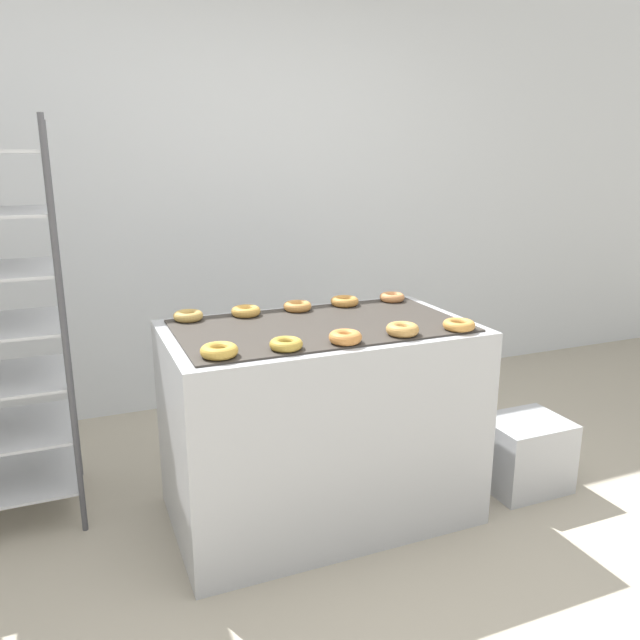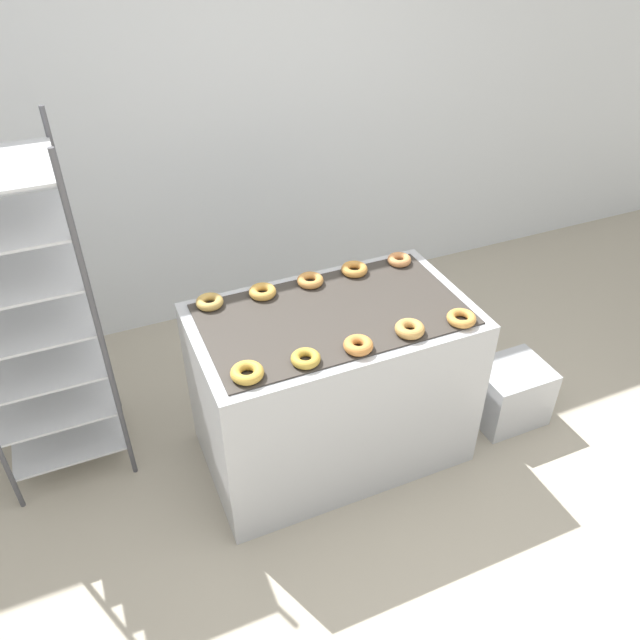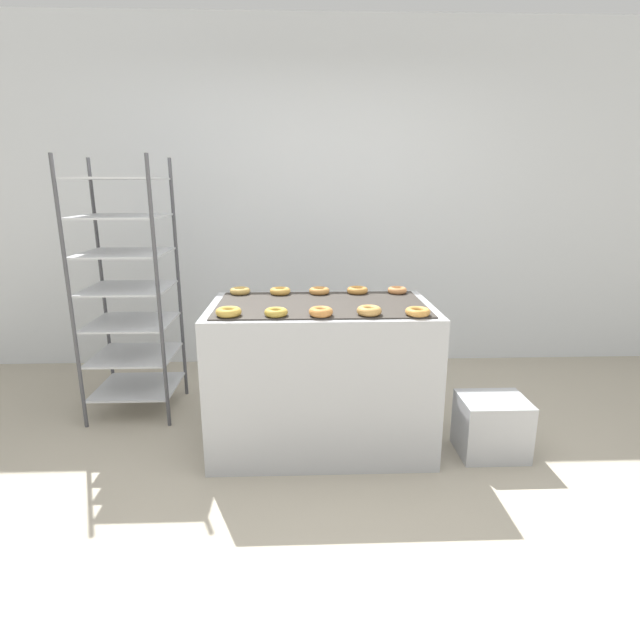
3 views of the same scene
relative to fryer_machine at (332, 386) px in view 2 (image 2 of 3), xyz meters
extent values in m
plane|color=#B2A893|center=(0.00, -0.62, -0.43)|extent=(14.00, 14.00, 0.00)
cube|color=silver|center=(0.00, 1.50, 0.97)|extent=(8.00, 0.05, 2.80)
cube|color=#B7BABF|center=(0.00, 0.00, 0.00)|extent=(1.28, 0.75, 0.86)
cube|color=#38332D|center=(0.00, 0.00, 0.43)|extent=(1.17, 0.66, 0.01)
cube|color=#262628|center=(0.35, -0.33, 0.17)|extent=(0.12, 0.07, 0.10)
cylinder|color=#4C4C51|center=(-0.99, 0.25, 0.42)|extent=(0.02, 0.02, 1.70)
cylinder|color=#4C4C51|center=(-0.99, 0.76, 0.42)|extent=(0.02, 0.02, 1.70)
cube|color=silver|center=(-1.25, 0.50, -0.26)|extent=(0.54, 0.51, 0.01)
cube|color=silver|center=(-1.25, 0.50, -0.03)|extent=(0.54, 0.51, 0.01)
cube|color=silver|center=(-1.25, 0.50, 0.20)|extent=(0.54, 0.51, 0.01)
cube|color=silver|center=(-1.25, 0.50, 0.43)|extent=(0.54, 0.51, 0.01)
cube|color=silver|center=(-1.25, 0.50, 0.67)|extent=(0.54, 0.51, 0.01)
cube|color=#B7BABF|center=(0.99, -0.17, -0.26)|extent=(0.38, 0.31, 0.34)
torus|color=gold|center=(-0.49, -0.26, 0.46)|extent=(0.13, 0.13, 0.04)
torus|color=gold|center=(-0.24, -0.27, 0.45)|extent=(0.12, 0.12, 0.04)
torus|color=#CE823D|center=(-0.01, -0.28, 0.46)|extent=(0.13, 0.13, 0.04)
torus|color=tan|center=(0.24, -0.26, 0.46)|extent=(0.13, 0.13, 0.04)
torus|color=gold|center=(0.49, -0.28, 0.45)|extent=(0.13, 0.13, 0.04)
torus|color=tan|center=(-0.49, 0.28, 0.46)|extent=(0.13, 0.13, 0.04)
torus|color=gold|center=(-0.24, 0.26, 0.46)|extent=(0.13, 0.13, 0.04)
torus|color=#CA8943|center=(0.00, 0.27, 0.45)|extent=(0.13, 0.13, 0.04)
torus|color=#C8883E|center=(0.24, 0.28, 0.46)|extent=(0.13, 0.13, 0.04)
torus|color=#D1874E|center=(0.49, 0.27, 0.45)|extent=(0.12, 0.12, 0.04)
camera|label=1|loc=(-0.95, -2.31, 1.12)|focal=35.00mm
camera|label=2|loc=(-0.96, -2.07, 2.06)|focal=35.00mm
camera|label=3|loc=(-0.11, -2.77, 1.09)|focal=28.00mm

